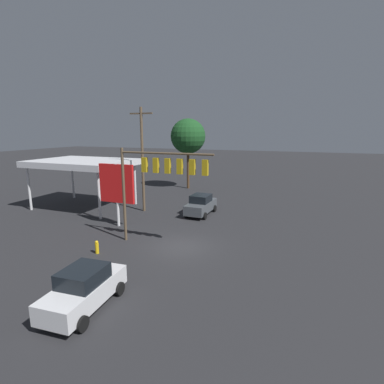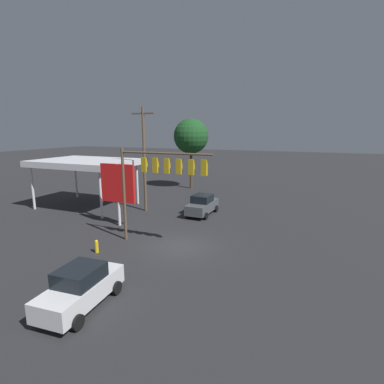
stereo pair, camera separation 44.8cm
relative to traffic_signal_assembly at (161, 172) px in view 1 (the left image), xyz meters
name	(u,v)px [view 1 (the left image)]	position (x,y,z in m)	size (l,w,h in m)	color
ground_plane	(182,247)	(-1.36, -0.25, -5.22)	(200.00, 200.00, 0.00)	#262628
traffic_signal_assembly	(161,172)	(0.00, 0.00, 0.00)	(6.82, 0.43, 6.77)	brown
utility_pole	(142,158)	(5.87, -7.52, 0.11)	(2.40, 0.26, 10.09)	brown
gas_station_canopy	(83,163)	(12.47, -6.68, -0.62)	(9.78, 7.25, 4.96)	silver
price_sign	(117,185)	(5.44, -2.56, -1.69)	(3.20, 0.27, 5.25)	silver
sedan_waiting	(201,205)	(0.14, -8.39, -4.27)	(2.12, 4.43, 1.93)	#474C51
sedan_far	(84,289)	(-0.17, 8.06, -4.27)	(2.30, 4.51, 1.93)	silver
street_tree	(188,136)	(6.24, -20.15, 1.88)	(4.69, 4.69, 9.48)	#4C331E
fire_hydrant	(97,247)	(3.36, 2.84, -4.79)	(0.24, 0.24, 0.88)	gold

